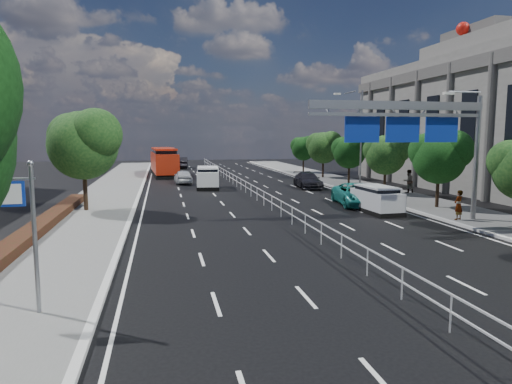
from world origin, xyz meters
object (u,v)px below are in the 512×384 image
object	(u,v)px
near_car_dark	(182,163)
silver_minivan	(377,199)
white_minivan	(208,178)
toilet_sign	(15,213)
red_bus	(164,161)
parked_car_teal	(357,195)
parked_car_dark	(308,180)
overhead_gantry	(416,124)
near_car_silver	(183,177)
pedestrian_b	(408,181)
pedestrian_a	(458,205)

from	to	relation	value
near_car_dark	silver_minivan	bearing A→B (deg)	108.70
white_minivan	near_car_dark	bearing A→B (deg)	98.37
toilet_sign	red_bus	bearing A→B (deg)	84.71
parked_car_teal	parked_car_dark	distance (m)	11.12
overhead_gantry	parked_car_dark	xyz separation A→B (m)	(-0.24, 18.16, -4.89)
toilet_sign	silver_minivan	size ratio (longest dim) A/B	1.02
near_car_dark	overhead_gantry	bearing A→B (deg)	107.85
near_car_silver	parked_car_dark	size ratio (longest dim) A/B	0.84
white_minivan	parked_car_dark	size ratio (longest dim) A/B	0.97
toilet_sign	red_bus	xyz separation A→B (m)	(4.14, 44.69, -1.17)
red_bus	silver_minivan	xyz separation A→B (m)	(13.32, -30.69, -0.92)
silver_minivan	pedestrian_b	xyz separation A→B (m)	(6.90, 8.04, 0.26)
pedestrian_a	toilet_sign	bearing A→B (deg)	1.20
silver_minivan	pedestrian_b	size ratio (longest dim) A/B	2.19
overhead_gantry	near_car_dark	xyz separation A→B (m)	(-10.88, 46.91, -4.76)
overhead_gantry	parked_car_teal	world-z (taller)	overhead_gantry
overhead_gantry	white_minivan	size ratio (longest dim) A/B	2.12
red_bus	silver_minivan	world-z (taller)	red_bus
near_car_dark	pedestrian_a	distance (m)	48.95
toilet_sign	pedestrian_a	world-z (taller)	toilet_sign
overhead_gantry	parked_car_dark	distance (m)	18.80
toilet_sign	red_bus	world-z (taller)	toilet_sign
near_car_silver	parked_car_dark	xyz separation A→B (m)	(11.46, -6.42, 0.01)
white_minivan	parked_car_dark	bearing A→B (deg)	-4.32
white_minivan	near_car_silver	world-z (taller)	white_minivan
overhead_gantry	silver_minivan	xyz separation A→B (m)	(-0.24, 3.95, -4.75)
silver_minivan	parked_car_dark	world-z (taller)	silver_minivan
overhead_gantry	pedestrian_a	size ratio (longest dim) A/B	5.97
parked_car_teal	pedestrian_a	xyz separation A→B (m)	(3.10, -7.10, 0.22)
parked_car_teal	pedestrian_b	size ratio (longest dim) A/B	2.89
toilet_sign	pedestrian_b	bearing A→B (deg)	42.14
near_car_dark	pedestrian_b	bearing A→B (deg)	121.46
near_car_dark	pedestrian_a	world-z (taller)	pedestrian_a
near_car_dark	pedestrian_a	bearing A→B (deg)	111.10
pedestrian_a	pedestrian_b	size ratio (longest dim) A/B	0.88
silver_minivan	white_minivan	bearing A→B (deg)	117.64
toilet_sign	white_minivan	world-z (taller)	toilet_sign
silver_minivan	pedestrian_a	world-z (taller)	pedestrian_a
near_car_silver	silver_minivan	size ratio (longest dim) A/B	0.98
near_car_silver	near_car_dark	bearing A→B (deg)	-94.41
overhead_gantry	pedestrian_a	bearing A→B (deg)	-1.34
parked_car_dark	pedestrian_b	world-z (taller)	pedestrian_b
parked_car_teal	pedestrian_a	world-z (taller)	pedestrian_a
silver_minivan	pedestrian_b	bearing A→B (deg)	46.46
white_minivan	parked_car_dark	xyz separation A→B (m)	(9.35, -1.65, -0.27)
white_minivan	parked_car_teal	bearing A→B (deg)	-48.12
red_bus	overhead_gantry	bearing A→B (deg)	-72.70
white_minivan	parked_car_dark	distance (m)	9.50
near_car_silver	pedestrian_b	distance (m)	22.26
red_bus	near_car_dark	size ratio (longest dim) A/B	2.25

